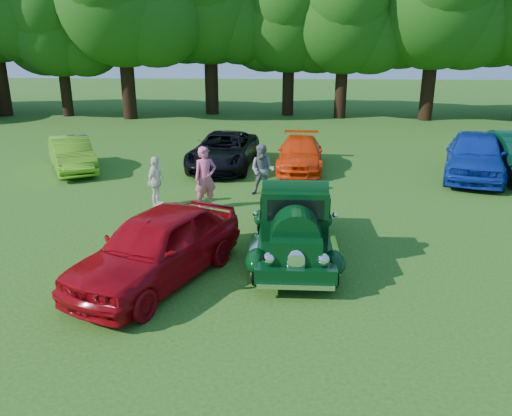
# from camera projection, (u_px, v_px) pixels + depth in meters

# --- Properties ---
(ground) EXTENTS (120.00, 120.00, 0.00)m
(ground) POSITION_uv_depth(u_px,v_px,m) (275.00, 268.00, 11.21)
(ground) COLOR #235313
(ground) RESTS_ON ground
(hero_pickup) EXTENTS (2.08, 4.47, 1.75)m
(hero_pickup) POSITION_uv_depth(u_px,v_px,m) (294.00, 226.00, 11.62)
(hero_pickup) COLOR black
(hero_pickup) RESTS_ON ground
(red_convertible) EXTENTS (3.51, 4.85, 1.54)m
(red_convertible) POSITION_uv_depth(u_px,v_px,m) (157.00, 246.00, 10.43)
(red_convertible) COLOR #9C060F
(red_convertible) RESTS_ON ground
(back_car_lime) EXTENTS (3.18, 4.16, 1.32)m
(back_car_lime) POSITION_uv_depth(u_px,v_px,m) (72.00, 154.00, 19.43)
(back_car_lime) COLOR #58A315
(back_car_lime) RESTS_ON ground
(back_car_black) EXTENTS (2.74, 5.19, 1.39)m
(back_car_black) POSITION_uv_depth(u_px,v_px,m) (224.00, 151.00, 19.94)
(back_car_black) COLOR black
(back_car_black) RESTS_ON ground
(back_car_orange) EXTENTS (1.97, 4.37, 1.24)m
(back_car_orange) POSITION_uv_depth(u_px,v_px,m) (300.00, 154.00, 19.74)
(back_car_orange) COLOR #EF3508
(back_car_orange) RESTS_ON ground
(back_car_blue) EXTENTS (3.54, 5.43, 1.72)m
(back_car_blue) POSITION_uv_depth(u_px,v_px,m) (475.00, 155.00, 18.42)
(back_car_blue) COLOR #0E2B9B
(back_car_blue) RESTS_ON ground
(spectator_pink) EXTENTS (0.83, 0.74, 1.90)m
(spectator_pink) POSITION_uv_depth(u_px,v_px,m) (205.00, 178.00, 14.93)
(spectator_pink) COLOR #E55E80
(spectator_pink) RESTS_ON ground
(spectator_grey) EXTENTS (0.94, 0.80, 1.70)m
(spectator_grey) POSITION_uv_depth(u_px,v_px,m) (262.00, 170.00, 16.27)
(spectator_grey) COLOR slate
(spectator_grey) RESTS_ON ground
(spectator_white) EXTENTS (0.55, 0.97, 1.55)m
(spectator_white) POSITION_uv_depth(u_px,v_px,m) (156.00, 182.00, 15.22)
(spectator_white) COLOR white
(spectator_white) RESTS_ON ground
(tree_line) EXTENTS (64.18, 10.86, 12.22)m
(tree_line) POSITION_uv_depth(u_px,v_px,m) (255.00, 4.00, 31.54)
(tree_line) COLOR black
(tree_line) RESTS_ON ground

